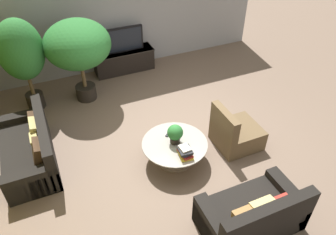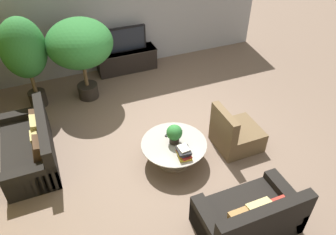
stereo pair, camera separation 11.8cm
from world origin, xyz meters
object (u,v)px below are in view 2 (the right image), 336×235
Objects in this scene: television at (125,39)px; potted_palm_tall at (24,51)px; armchair_wicker at (235,135)px; potted_plant_tabletop at (174,134)px; potted_palm_corner at (80,45)px; media_console at (127,60)px; couch_by_wall at (31,148)px; couch_near_entry at (249,217)px; coffee_table at (174,148)px.

television is 2.42m from potted_palm_tall.
television reaches higher than armchair_wicker.
potted_palm_tall is 3.49m from potted_plant_tabletop.
potted_palm_corner reaches higher than potted_plant_tabletop.
media_console is at bearing 18.05° from potted_palm_tall.
potted_palm_tall reaches higher than potted_palm_corner.
couch_by_wall is 0.89× the size of potted_palm_tall.
potted_palm_tall reaches higher than couch_near_entry.
media_console is at bearing 35.71° from potted_palm_corner.
couch_by_wall reaches higher than potted_plant_tabletop.
potted_palm_tall is at bearing 174.42° from potted_palm_corner.
couch_by_wall is at bearing 73.50° from armchair_wicker.
armchair_wicker is at bearing -73.28° from media_console.
television is 3.43m from potted_plant_tabletop.
couch_near_entry is 4.66m from potted_palm_corner.
potted_palm_corner is (1.09, -0.11, -0.03)m from potted_palm_tall.
couch_near_entry reaches higher than coffee_table.
couch_by_wall is 2.56m from potted_plant_tabletop.
potted_palm_tall is (-2.26, -0.73, 0.47)m from television.
television is 0.57× the size of potted_palm_corner.
couch_near_entry reaches higher than media_console.
potted_palm_tall is at bearing -161.99° from television.
couch_near_entry is (0.45, -1.70, -0.01)m from coffee_table.
armchair_wicker is at bearing -4.68° from potted_plant_tabletop.
television is at bearing 87.64° from potted_plant_tabletop.
couch_near_entry is at bearing -86.70° from media_console.
couch_near_entry is 4.02× the size of potted_plant_tabletop.
television reaches higher than couch_by_wall.
armchair_wicker is 0.43× the size of potted_palm_tall.
couch_near_entry is (0.30, -5.14, -0.56)m from television.
potted_palm_corner is (-2.23, 2.67, 1.02)m from armchair_wicker.
potted_palm_corner is at bearing 140.73° from couch_by_wall.
potted_palm_tall is (-3.31, 2.78, 1.05)m from armchair_wicker.
television reaches higher than couch_near_entry.
coffee_table is 1.21m from armchair_wicker.
potted_palm_corner is at bearing 39.77° from armchair_wicker.
couch_by_wall is (-2.34, 0.98, -0.00)m from coffee_table.
television reaches higher than potted_plant_tabletop.
potted_plant_tabletop is at bearing 58.77° from coffee_table.
couch_by_wall is 2.07× the size of armchair_wicker.
potted_palm_tall is 1.09m from potted_palm_corner.
television reaches higher than coffee_table.
potted_palm_tall is at bearing -161.95° from media_console.
television is 3.55m from couch_by_wall.
couch_near_entry is 1.70× the size of armchair_wicker.
television is at bearing 18.01° from potted_palm_tall.
coffee_table is 0.65× the size of couch_by_wall.
couch_by_wall is at bearing -97.90° from potted_palm_tall.
potted_plant_tabletop is at bearing -75.77° from couch_near_entry.
potted_palm_corner reaches higher than couch_near_entry.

